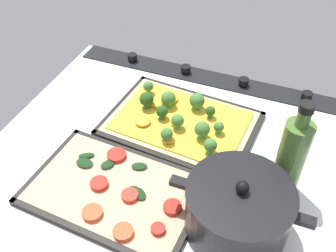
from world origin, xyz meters
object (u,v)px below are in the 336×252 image
baking_tray_back (115,192)px  oil_bottle (291,157)px  baking_tray_front (181,125)px  cooking_pot (238,210)px  veggie_pizza_back (116,190)px  broccoli_pizza (180,119)px

baking_tray_back → oil_bottle: 36.86cm
baking_tray_front → baking_tray_back: same height
baking_tray_front → baking_tray_back: 25.48cm
cooking_pot → baking_tray_back: bearing=2.3°
veggie_pizza_back → cooking_pot: (-25.30, -1.13, 4.56)cm
broccoli_pizza → baking_tray_front: bearing=171.7°
baking_tray_back → veggie_pizza_back: 0.80cm
veggie_pizza_back → oil_bottle: oil_bottle is taller
baking_tray_front → veggie_pizza_back: 25.50cm
broccoli_pizza → oil_bottle: oil_bottle is taller
broccoli_pizza → baking_tray_back: broccoli_pizza is taller
cooking_pot → oil_bottle: (-7.06, -13.19, 4.10)cm
veggie_pizza_back → cooking_pot: cooking_pot is taller
baking_tray_front → cooking_pot: cooking_pot is taller
baking_tray_front → oil_bottle: (-26.85, 10.57, 9.40)cm
cooking_pot → oil_bottle: 15.51cm
veggie_pizza_back → cooking_pot: 25.74cm
cooking_pot → oil_bottle: oil_bottle is taller
baking_tray_back → baking_tray_front: bearing=-103.2°
veggie_pizza_back → cooking_pot: bearing=-177.4°
broccoli_pizza → cooking_pot: size_ratio=1.33×
baking_tray_back → veggie_pizza_back: bearing=164.8°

